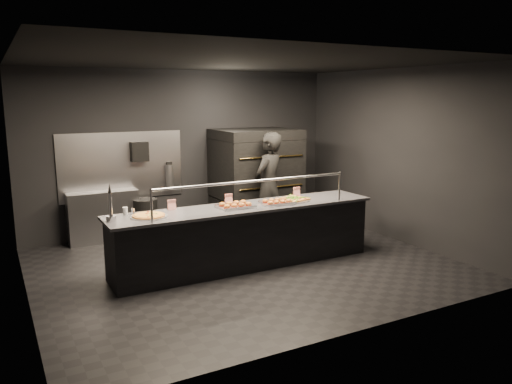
% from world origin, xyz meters
% --- Properties ---
extents(room, '(6.04, 6.00, 3.00)m').
position_xyz_m(room, '(-0.02, 0.05, 1.50)').
color(room, black).
rests_on(room, ground).
extents(service_counter, '(4.10, 0.78, 1.37)m').
position_xyz_m(service_counter, '(0.00, -0.00, 0.46)').
color(service_counter, black).
rests_on(service_counter, ground).
extents(pizza_oven, '(1.50, 1.23, 1.91)m').
position_xyz_m(pizza_oven, '(1.20, 1.90, 0.97)').
color(pizza_oven, black).
rests_on(pizza_oven, ground).
extents(prep_shelf, '(1.20, 0.35, 0.90)m').
position_xyz_m(prep_shelf, '(-1.60, 2.32, 0.45)').
color(prep_shelf, '#99999E').
rests_on(prep_shelf, ground).
extents(towel_dispenser, '(0.30, 0.20, 0.35)m').
position_xyz_m(towel_dispenser, '(-0.90, 2.39, 1.55)').
color(towel_dispenser, black).
rests_on(towel_dispenser, room).
extents(fire_extinguisher, '(0.14, 0.14, 0.51)m').
position_xyz_m(fire_extinguisher, '(-0.35, 2.40, 1.06)').
color(fire_extinguisher, '#B2B2B7').
rests_on(fire_extinguisher, room).
extents(beer_tap, '(0.13, 0.19, 0.51)m').
position_xyz_m(beer_tap, '(-1.95, 0.01, 1.06)').
color(beer_tap, silver).
rests_on(beer_tap, service_counter).
extents(round_pizza, '(0.50, 0.50, 0.03)m').
position_xyz_m(round_pizza, '(-1.45, 0.03, 0.94)').
color(round_pizza, silver).
rests_on(round_pizza, service_counter).
extents(slider_tray_a, '(0.54, 0.42, 0.08)m').
position_xyz_m(slider_tray_a, '(-0.16, -0.00, 0.95)').
color(slider_tray_a, silver).
rests_on(slider_tray_a, service_counter).
extents(slider_tray_b, '(0.55, 0.47, 0.08)m').
position_xyz_m(slider_tray_b, '(0.50, -0.08, 0.95)').
color(slider_tray_b, silver).
rests_on(slider_tray_b, service_counter).
extents(square_pizza, '(0.52, 0.52, 0.05)m').
position_xyz_m(square_pizza, '(0.85, 0.02, 0.94)').
color(square_pizza, silver).
rests_on(square_pizza, service_counter).
extents(condiment_jar, '(0.16, 0.06, 0.11)m').
position_xyz_m(condiment_jar, '(-1.67, 0.28, 0.97)').
color(condiment_jar, silver).
rests_on(condiment_jar, service_counter).
extents(tent_cards, '(2.24, 0.04, 0.15)m').
position_xyz_m(tent_cards, '(-0.03, 0.28, 1.00)').
color(tent_cards, white).
rests_on(tent_cards, service_counter).
extents(trash_bin, '(0.43, 0.43, 0.72)m').
position_xyz_m(trash_bin, '(-0.90, 2.16, 0.36)').
color(trash_bin, black).
rests_on(trash_bin, ground).
extents(worker, '(0.83, 0.74, 1.91)m').
position_xyz_m(worker, '(1.02, 1.10, 0.95)').
color(worker, black).
rests_on(worker, ground).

